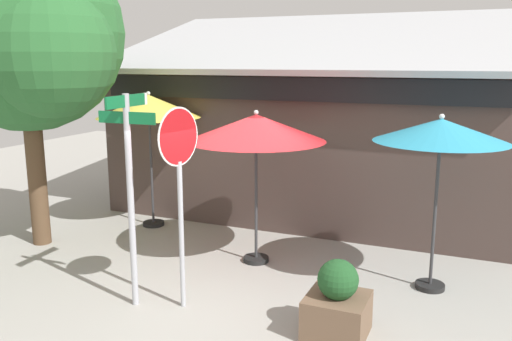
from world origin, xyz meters
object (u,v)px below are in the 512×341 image
(street_sign_post, at_px, (130,179))
(shade_tree, at_px, (29,37))
(patio_umbrella_crimson_center, at_px, (256,129))
(patio_umbrella_teal_right, at_px, (441,133))
(stop_sign, at_px, (179,169))
(sidewalk_planter, at_px, (337,304))
(patio_umbrella_mustard_left, at_px, (149,107))

(street_sign_post, distance_m, shade_tree, 3.85)
(patio_umbrella_crimson_center, distance_m, shade_tree, 4.29)
(patio_umbrella_crimson_center, bearing_deg, patio_umbrella_teal_right, 0.41)
(shade_tree, bearing_deg, stop_sign, -17.61)
(patio_umbrella_crimson_center, relative_size, sidewalk_planter, 2.61)
(street_sign_post, height_order, patio_umbrella_mustard_left, street_sign_post)
(patio_umbrella_crimson_center, height_order, patio_umbrella_teal_right, patio_umbrella_teal_right)
(stop_sign, relative_size, patio_umbrella_teal_right, 1.06)
(patio_umbrella_mustard_left, relative_size, patio_umbrella_teal_right, 1.05)
(street_sign_post, bearing_deg, sidewalk_planter, 5.50)
(patio_umbrella_mustard_left, distance_m, sidewalk_planter, 5.94)
(patio_umbrella_crimson_center, bearing_deg, sidewalk_planter, -44.74)
(street_sign_post, bearing_deg, stop_sign, 17.71)
(street_sign_post, relative_size, sidewalk_planter, 2.98)
(street_sign_post, relative_size, stop_sign, 1.06)
(stop_sign, bearing_deg, shade_tree, 162.39)
(patio_umbrella_teal_right, xyz_separation_m, sidewalk_planter, (-0.95, -1.93, -1.98))
(street_sign_post, xyz_separation_m, stop_sign, (0.66, 0.21, 0.14))
(stop_sign, relative_size, patio_umbrella_mustard_left, 1.01)
(stop_sign, height_order, patio_umbrella_mustard_left, stop_sign)
(patio_umbrella_crimson_center, distance_m, sidewalk_planter, 3.31)
(stop_sign, height_order, sidewalk_planter, stop_sign)
(patio_umbrella_teal_right, height_order, shade_tree, shade_tree)
(patio_umbrella_mustard_left, relative_size, patio_umbrella_crimson_center, 1.07)
(patio_umbrella_mustard_left, relative_size, sidewalk_planter, 2.80)
(street_sign_post, bearing_deg, patio_umbrella_crimson_center, 66.83)
(stop_sign, xyz_separation_m, patio_umbrella_crimson_center, (0.28, 1.98, 0.33))
(street_sign_post, bearing_deg, shade_tree, 155.45)
(shade_tree, relative_size, sidewalk_planter, 5.61)
(stop_sign, bearing_deg, patio_umbrella_teal_right, 32.31)
(patio_umbrella_crimson_center, xyz_separation_m, shade_tree, (-3.94, -0.81, 1.49))
(patio_umbrella_teal_right, relative_size, sidewalk_planter, 2.66)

